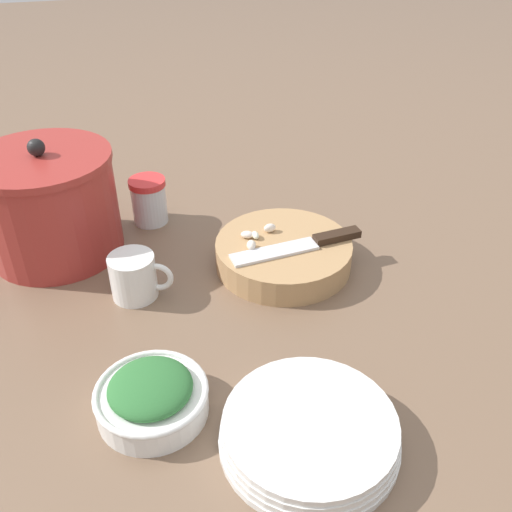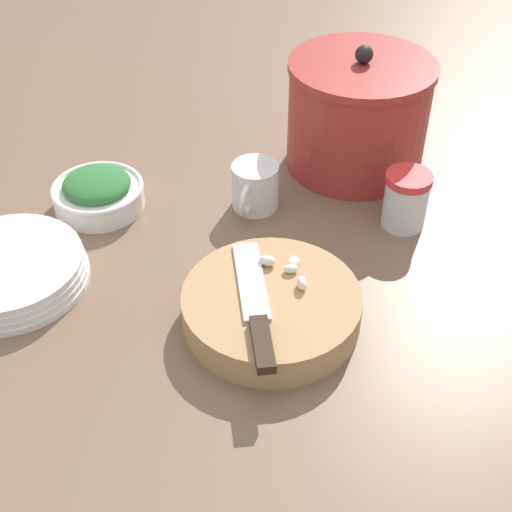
% 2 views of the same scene
% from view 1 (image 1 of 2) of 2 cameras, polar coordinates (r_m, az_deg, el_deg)
% --- Properties ---
extents(ground_plane, '(5.00, 5.00, 0.00)m').
position_cam_1_polar(ground_plane, '(0.92, -2.01, -3.40)').
color(ground_plane, brown).
extents(cutting_board, '(0.23, 0.23, 0.05)m').
position_cam_1_polar(cutting_board, '(0.97, 2.76, 0.22)').
color(cutting_board, tan).
rests_on(cutting_board, ground_plane).
extents(chef_knife, '(0.06, 0.23, 0.01)m').
position_cam_1_polar(chef_knife, '(0.94, 4.95, 1.20)').
color(chef_knife, black).
rests_on(chef_knife, cutting_board).
extents(garlic_cloves, '(0.06, 0.07, 0.02)m').
position_cam_1_polar(garlic_cloves, '(0.96, -0.01, 2.01)').
color(garlic_cloves, white).
rests_on(garlic_cloves, cutting_board).
extents(herb_bowl, '(0.14, 0.14, 0.06)m').
position_cam_1_polar(herb_bowl, '(0.73, -10.40, -13.62)').
color(herb_bowl, silver).
rests_on(herb_bowl, ground_plane).
extents(spice_jar, '(0.07, 0.07, 0.09)m').
position_cam_1_polar(spice_jar, '(1.09, -10.66, 5.47)').
color(spice_jar, silver).
rests_on(spice_jar, ground_plane).
extents(coffee_mug, '(0.07, 0.10, 0.07)m').
position_cam_1_polar(coffee_mug, '(0.91, -12.06, -2.01)').
color(coffee_mug, silver).
rests_on(coffee_mug, ground_plane).
extents(plate_stack, '(0.21, 0.21, 0.04)m').
position_cam_1_polar(plate_stack, '(0.70, 5.37, -17.10)').
color(plate_stack, silver).
rests_on(plate_stack, ground_plane).
extents(stock_pot, '(0.23, 0.23, 0.21)m').
position_cam_1_polar(stock_pot, '(1.03, -19.95, 4.87)').
color(stock_pot, '#9E2D28').
rests_on(stock_pot, ground_plane).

